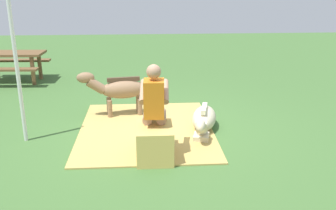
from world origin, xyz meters
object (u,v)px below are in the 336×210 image
person_seated (154,105)px  picnic_bench (13,59)px  pony_standing (119,89)px  tent_pole_left (17,72)px  pony_lying (204,120)px  hay_bale (155,143)px

person_seated → picnic_bench: person_seated is taller
pony_standing → tent_pole_left: tent_pole_left is taller
pony_standing → pony_lying: (-0.82, -1.46, -0.32)m
pony_standing → picnic_bench: size_ratio=0.86×
person_seated → picnic_bench: size_ratio=0.88×
hay_bale → picnic_bench: 5.62m
pony_standing → tent_pole_left: bearing=126.6°
person_seated → picnic_bench: (4.34, 3.36, -0.18)m
hay_bale → pony_lying: (1.02, -0.87, -0.05)m
hay_bale → picnic_bench: bearing=36.6°
hay_bale → picnic_bench: (4.50, 3.35, 0.33)m
hay_bale → person_seated: person_seated is taller
pony_standing → pony_lying: pony_standing is taller
pony_lying → picnic_bench: 5.48m
pony_lying → tent_pole_left: size_ratio=0.60×
hay_bale → pony_lying: 1.34m
hay_bale → tent_pole_left: tent_pole_left is taller
person_seated → tent_pole_left: size_ratio=0.61×
pony_lying → tent_pole_left: (-0.24, 2.90, 0.94)m
hay_bale → pony_standing: 1.95m
pony_standing → picnic_bench: 3.83m
pony_standing → pony_lying: size_ratio=0.99×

